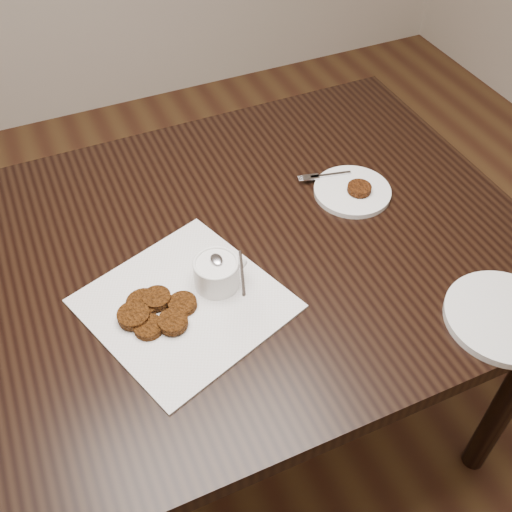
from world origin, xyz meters
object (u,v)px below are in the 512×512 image
(table, at_px, (204,360))
(napkin, at_px, (185,304))
(plate_with_patty, at_px, (353,189))
(plate_empty, at_px, (504,317))
(sauce_ramekin, at_px, (216,262))

(table, bearing_deg, napkin, -116.48)
(plate_with_patty, bearing_deg, napkin, -161.57)
(table, relative_size, plate_empty, 6.55)
(sauce_ramekin, bearing_deg, plate_with_patty, 19.01)
(sauce_ramekin, height_order, plate_empty, sauce_ramekin)
(table, relative_size, sauce_ramekin, 11.69)
(sauce_ramekin, relative_size, plate_with_patty, 0.71)
(napkin, xyz_separation_m, sauce_ramekin, (0.08, 0.02, 0.06))
(table, xyz_separation_m, plate_empty, (0.48, -0.39, 0.38))
(table, xyz_separation_m, sauce_ramekin, (0.02, -0.09, 0.44))
(sauce_ramekin, xyz_separation_m, plate_empty, (0.46, -0.30, -0.06))
(sauce_ramekin, height_order, plate_with_patty, sauce_ramekin)
(napkin, xyz_separation_m, plate_with_patty, (0.46, 0.15, 0.01))
(napkin, bearing_deg, sauce_ramekin, 15.42)
(napkin, relative_size, plate_empty, 1.51)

